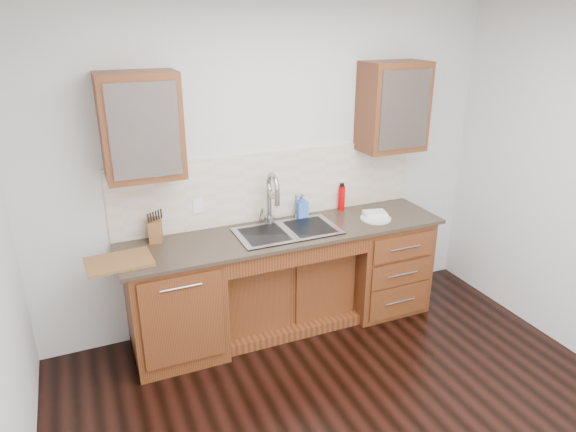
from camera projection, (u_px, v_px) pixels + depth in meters
name	position (u px, v px, depth m)	size (l,w,h in m)	color
wall_back	(270.00, 167.00, 4.35)	(4.00, 0.10, 2.70)	silver
base_cabinet_left	(175.00, 304.00, 4.03)	(0.70, 0.62, 0.88)	#593014
base_cabinet_center	(282.00, 285.00, 4.49)	(1.20, 0.44, 0.70)	#593014
base_cabinet_right	(381.00, 261.00, 4.72)	(0.70, 0.62, 0.88)	#593014
countertop	(287.00, 233.00, 4.20)	(2.70, 0.65, 0.03)	#84705B
backsplash	(272.00, 186.00, 4.35)	(2.70, 0.02, 0.59)	beige
sink	(288.00, 241.00, 4.21)	(0.84, 0.46, 0.19)	#9E9EA5
faucet	(269.00, 201.00, 4.28)	(0.04, 0.04, 0.40)	#999993
filter_tap	(296.00, 205.00, 4.41)	(0.02, 0.02, 0.24)	#999993
upper_cabinet_left	(141.00, 126.00, 3.61)	(0.55, 0.34, 0.75)	#593014
upper_cabinet_right	(393.00, 107.00, 4.37)	(0.55, 0.34, 0.75)	#593014
outlet_left	(198.00, 206.00, 4.13)	(0.08, 0.01, 0.12)	white
outlet_right	(340.00, 186.00, 4.61)	(0.08, 0.01, 0.12)	white
soap_bottle	(302.00, 205.00, 4.46)	(0.09, 0.10, 0.21)	blue
water_bottle	(342.00, 198.00, 4.60)	(0.06, 0.06, 0.22)	#C40003
plate	(376.00, 218.00, 4.43)	(0.26, 0.26, 0.01)	silver
dish_towel	(375.00, 213.00, 4.48)	(0.19, 0.14, 0.03)	silver
knife_block	(155.00, 230.00, 3.99)	(0.10, 0.16, 0.17)	#9F682B
cutting_board	(119.00, 262.00, 3.65)	(0.46, 0.32, 0.02)	#A37633
cup_left_a	(118.00, 135.00, 3.56)	(0.13, 0.13, 0.10)	silver
cup_left_b	(163.00, 132.00, 3.68)	(0.10, 0.10, 0.09)	white
cup_right_a	(387.00, 114.00, 4.37)	(0.11, 0.11, 0.09)	white
cup_right_b	(406.00, 112.00, 4.44)	(0.10, 0.10, 0.09)	white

